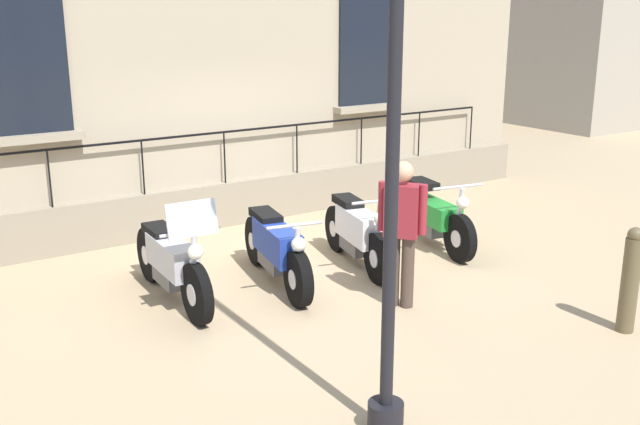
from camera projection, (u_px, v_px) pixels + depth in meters
The scene contains 9 objects.
ground_plane at pixel (300, 265), 9.34m from camera, with size 60.00×60.00×0.00m, color tan.
building_facade at pixel (207, 6), 10.48m from camera, with size 0.82×11.83×6.54m.
motorcycle_silver at pixel (172, 263), 8.08m from camera, with size 2.12×0.65×1.30m.
motorcycle_blue at pixel (276, 249), 8.62m from camera, with size 2.08×0.77×0.91m.
motorcycle_white at pixel (358, 234), 9.21m from camera, with size 1.90×0.76×0.99m.
motorcycle_green at pixel (433, 217), 9.97m from camera, with size 2.00×0.82×0.99m.
lamppost at pixel (396, 36), 4.88m from camera, with size 0.35×0.35×5.09m.
bollard at pixel (630, 280), 7.29m from camera, with size 0.18×0.18×1.10m.
pedestrian_standing at pixel (402, 226), 7.83m from camera, with size 0.44×0.39×1.62m.
Camera 1 is at (7.49, -4.64, 3.16)m, focal length 41.24 mm.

